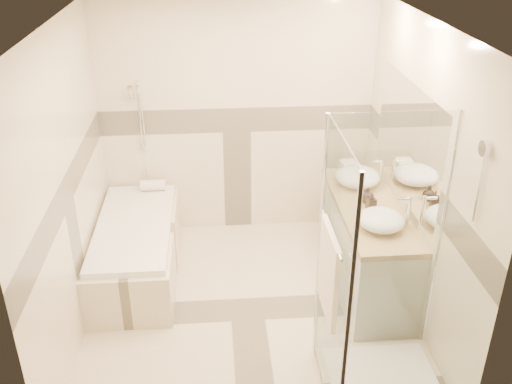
{
  "coord_description": "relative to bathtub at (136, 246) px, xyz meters",
  "views": [
    {
      "loc": [
        -0.25,
        -4.07,
        3.26
      ],
      "look_at": [
        0.1,
        0.25,
        1.05
      ],
      "focal_mm": 40.0,
      "sensor_mm": 36.0,
      "label": 1
    }
  ],
  "objects": [
    {
      "name": "bathtub",
      "position": [
        0.0,
        0.0,
        0.0
      ],
      "size": [
        0.75,
        1.7,
        0.56
      ],
      "color": "beige",
      "rests_on": "ground"
    },
    {
      "name": "amenity_bottle_a",
      "position": [
        2.13,
        -0.44,
        0.62
      ],
      "size": [
        0.09,
        0.09,
        0.16
      ],
      "primitive_type": "imported",
      "rotation": [
        0.0,
        0.0,
        0.2
      ],
      "color": "black",
      "rests_on": "vanity"
    },
    {
      "name": "vessel_sink_near",
      "position": [
        2.13,
        0.06,
        0.63
      ],
      "size": [
        0.43,
        0.43,
        0.17
      ],
      "primitive_type": "ellipsoid",
      "color": "white",
      "rests_on": "vanity"
    },
    {
      "name": "vanity",
      "position": [
        2.15,
        -0.35,
        0.12
      ],
      "size": [
        0.58,
        1.62,
        0.85
      ],
      "color": "silver",
      "rests_on": "ground"
    },
    {
      "name": "faucet_far",
      "position": [
        2.35,
        -0.75,
        0.71
      ],
      "size": [
        0.12,
        0.03,
        0.29
      ],
      "color": "silver",
      "rests_on": "vanity"
    },
    {
      "name": "room",
      "position": [
        1.08,
        -0.64,
        0.95
      ],
      "size": [
        2.82,
        3.02,
        2.52
      ],
      "color": "#C3B59B",
      "rests_on": "ground"
    },
    {
      "name": "faucet_near",
      "position": [
        2.35,
        0.06,
        0.69
      ],
      "size": [
        0.11,
        0.03,
        0.26
      ],
      "color": "silver",
      "rests_on": "vanity"
    },
    {
      "name": "vessel_sink_far",
      "position": [
        2.13,
        -0.75,
        0.62
      ],
      "size": [
        0.39,
        0.39,
        0.16
      ],
      "primitive_type": "ellipsoid",
      "color": "white",
      "rests_on": "vanity"
    },
    {
      "name": "amenity_bottle_b",
      "position": [
        2.13,
        -0.3,
        0.62
      ],
      "size": [
        0.15,
        0.15,
        0.15
      ],
      "primitive_type": "imported",
      "rotation": [
        0.0,
        0.0,
        -0.32
      ],
      "color": "black",
      "rests_on": "vanity"
    },
    {
      "name": "shower_enclosure",
      "position": [
        1.86,
        -1.62,
        0.2
      ],
      "size": [
        0.96,
        0.93,
        2.04
      ],
      "color": "beige",
      "rests_on": "ground"
    },
    {
      "name": "folded_towels",
      "position": [
        2.13,
        0.37,
        0.58
      ],
      "size": [
        0.17,
        0.27,
        0.08
      ],
      "primitive_type": "cube",
      "rotation": [
        0.0,
        0.0,
        0.07
      ],
      "color": "white",
      "rests_on": "vanity"
    },
    {
      "name": "rolled_towel",
      "position": [
        0.13,
        0.69,
        0.31
      ],
      "size": [
        0.25,
        0.11,
        0.11
      ],
      "primitive_type": "cylinder",
      "rotation": [
        0.0,
        1.57,
        0.0
      ],
      "color": "white",
      "rests_on": "bathtub"
    }
  ]
}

